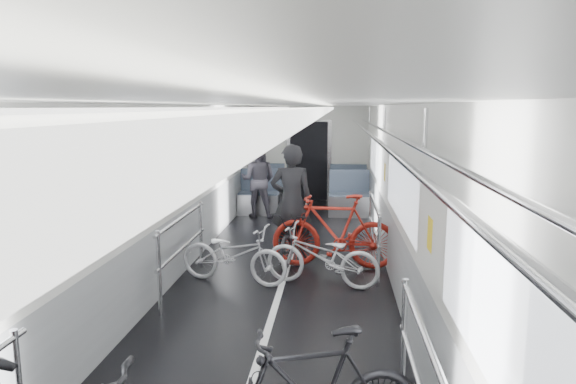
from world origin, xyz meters
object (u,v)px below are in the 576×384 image
bike_right_mid (322,256)px  person_standing (291,202)px  bike_left_far (234,254)px  bike_aisle (296,235)px  bike_right_far (335,231)px  person_seated (258,180)px

bike_right_mid → person_standing: 1.44m
bike_left_far → bike_aisle: (0.76, 1.14, -0.01)m
bike_left_far → bike_right_far: size_ratio=0.83×
bike_right_mid → bike_right_far: bike_right_far is taller
bike_left_far → bike_aisle: bearing=-20.2°
bike_left_far → person_seated: bearing=17.8°
person_seated → person_standing: bearing=113.9°
bike_right_far → bike_aisle: bearing=-118.2°
bike_left_far → person_seated: (-0.31, 4.26, 0.40)m
bike_right_mid → bike_aisle: size_ratio=1.03×
bike_right_mid → person_seated: size_ratio=0.96×
bike_aisle → person_seated: 3.33m
person_standing → person_seated: 3.18m
bike_right_mid → person_seated: (-1.50, 4.27, 0.40)m
bike_left_far → bike_right_mid: 1.19m
person_seated → bike_right_mid: bearing=115.2°
bike_right_mid → bike_right_far: bearing=-178.7°
bike_left_far → person_standing: person_standing is taller
bike_right_mid → bike_right_far: size_ratio=0.83×
bike_right_far → person_standing: (-0.68, 0.45, 0.35)m
bike_right_far → bike_aisle: 0.70m
bike_right_mid → person_standing: bearing=-144.8°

